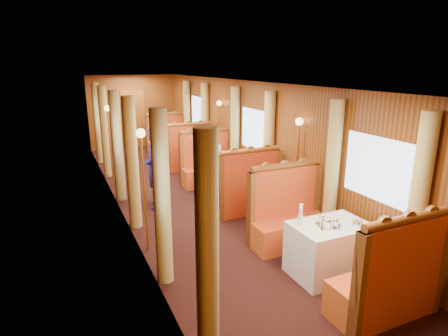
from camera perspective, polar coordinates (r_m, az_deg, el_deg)
floor at (r=8.13m, az=-4.75°, el=-5.07°), size 3.00×12.00×0.01m
ceiling at (r=7.61m, az=-5.18°, el=12.82°), size 3.00×12.00×0.01m
wall_far at (r=13.51m, az=-13.65°, el=8.32°), size 3.00×0.01×2.50m
wall_left at (r=7.42m, az=-15.93°, el=2.46°), size 0.01×12.00×2.50m
wall_right at (r=8.38m, az=4.77°, el=4.47°), size 0.01×12.00×2.50m
doorway_far at (r=13.51m, az=-13.56°, el=7.25°), size 0.80×0.04×2.00m
table_near at (r=5.51m, az=15.71°, el=-11.82°), size 1.05×0.72×0.75m
banquette_near_fwd at (r=4.87m, az=23.66°, el=-15.85°), size 1.30×0.55×1.34m
banquette_near_aft at (r=6.22m, az=9.73°, el=-7.72°), size 1.30×0.55×1.34m
table_mid at (r=8.27m, az=0.08°, el=-1.89°), size 1.05×0.72×0.75m
banquette_mid_fwd at (r=7.39m, az=3.36°, el=-3.68°), size 1.30×0.55×1.34m
banquette_mid_aft at (r=9.15m, az=-2.55°, el=0.14°), size 1.30×0.55×1.34m
table_far at (r=11.44m, az=-7.23°, el=2.92°), size 1.05×0.72×0.75m
banquette_far_fwd at (r=10.49m, az=-5.57°, el=2.09°), size 1.30×0.55×1.34m
banquette_far_aft at (r=12.38m, az=-8.65°, el=4.07°), size 1.30×0.55×1.34m
tea_tray at (r=5.28m, az=15.77°, el=-8.48°), size 0.40×0.35×0.01m
teapot_left at (r=5.17m, az=15.53°, el=-8.36°), size 0.18×0.16×0.12m
teapot_right at (r=5.24m, az=16.60°, el=-8.18°), size 0.16×0.14×0.11m
teapot_back at (r=5.31m, az=14.73°, el=-7.70°), size 0.17×0.15×0.12m
fruit_plate at (r=5.46m, az=19.63°, el=-7.89°), size 0.23×0.23×0.05m
cup_inboard at (r=5.17m, az=11.55°, el=-7.55°), size 0.08×0.08×0.26m
cup_outboard at (r=5.29m, az=11.60°, el=-7.02°), size 0.08×0.08×0.26m
rose_vase_mid at (r=8.10m, az=0.40°, el=1.79°), size 0.06×0.06×0.36m
rose_vase_far at (r=11.35m, az=-7.27°, el=5.67°), size 0.06×0.06×0.36m
window_left_near at (r=4.07m, az=-8.12°, el=-4.84°), size 0.01×1.20×0.90m
curtain_left_near_a at (r=3.54m, az=-2.57°, el=-12.85°), size 0.22×0.22×2.35m
curtain_left_near_b at (r=4.90m, az=-9.44°, el=-4.75°), size 0.22×0.22×2.35m
window_right_near at (r=5.62m, az=22.28°, el=-0.13°), size 0.01×1.20×0.90m
curtain_right_near_a at (r=5.14m, az=27.40°, el=-5.35°), size 0.22×0.22×2.35m
curtain_right_near_b at (r=6.16m, az=16.14°, el=-0.91°), size 0.22×0.22×2.35m
window_left_mid at (r=7.38m, az=-15.93°, el=3.99°), size 0.01×1.20×0.90m
curtain_left_mid_a at (r=6.71m, az=-13.83°, el=0.59°), size 0.22×0.22×2.35m
curtain_left_mid_b at (r=8.21m, az=-15.93°, el=3.15°), size 0.22×0.22×2.35m
window_right_mid at (r=8.34m, az=4.71°, el=5.81°), size 0.01×1.20×0.90m
curtain_right_mid_a at (r=7.68m, az=6.80°, el=2.81°), size 0.22×0.22×2.35m
curtain_right_mid_b at (r=9.02m, az=1.67°, el=4.82°), size 0.22×0.22×2.35m
window_left_far at (r=10.82m, az=-18.88°, el=7.28°), size 0.01×1.20×0.90m
curtain_left_far_a at (r=10.10m, az=-17.67°, el=5.26°), size 0.22×0.22×2.35m
curtain_left_far_b at (r=11.63m, az=-18.66°, el=6.45°), size 0.22×0.22×2.35m
window_right_far at (r=11.49m, az=-3.88°, el=8.51°), size 0.01×1.20×0.90m
curtain_right_far_a at (r=10.77m, az=-2.90°, el=6.57°), size 0.22×0.22×2.35m
curtain_right_far_b at (r=12.22m, az=-5.62°, el=7.59°), size 0.22×0.22×2.35m
sconce_left_fore at (r=5.73m, az=-12.29°, el=0.31°), size 0.14×0.14×1.95m
sconce_right_fore at (r=6.86m, az=11.19°, el=2.87°), size 0.14×0.14×1.95m
sconce_left_aft at (r=9.11m, az=-17.11°, el=5.59°), size 0.14×0.14×1.95m
sconce_right_aft at (r=9.86m, az=-0.71°, el=6.99°), size 0.14×0.14×1.95m
steward at (r=7.64m, az=-10.41°, el=0.07°), size 0.54×0.70×1.70m
passenger at (r=8.82m, az=-1.90°, el=1.69°), size 0.40×0.44×0.76m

